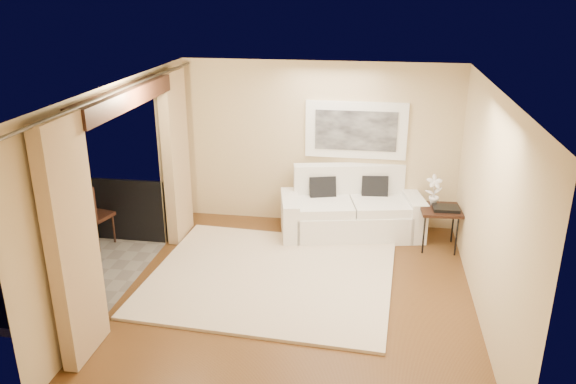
% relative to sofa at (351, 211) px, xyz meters
% --- Properties ---
extents(floor, '(5.00, 5.00, 0.00)m').
position_rel_sofa_xyz_m(floor, '(-0.57, -2.10, -0.38)').
color(floor, brown).
rests_on(floor, ground).
extents(room_shell, '(5.00, 6.40, 5.00)m').
position_rel_sofa_xyz_m(room_shell, '(-2.70, -2.10, 2.14)').
color(room_shell, white).
rests_on(room_shell, ground).
extents(balcony, '(1.81, 2.60, 1.17)m').
position_rel_sofa_xyz_m(balcony, '(-3.88, -2.10, -0.20)').
color(balcony, '#605B56').
rests_on(balcony, ground).
extents(curtains, '(0.16, 4.80, 2.64)m').
position_rel_sofa_xyz_m(curtains, '(-2.68, -2.10, 0.96)').
color(curtains, tan).
rests_on(curtains, ground).
extents(artwork, '(1.62, 0.07, 0.92)m').
position_rel_sofa_xyz_m(artwork, '(0.02, 0.37, 1.24)').
color(artwork, white).
rests_on(artwork, room_shell).
extents(rug, '(3.43, 3.03, 0.04)m').
position_rel_sofa_xyz_m(rug, '(-0.99, -1.71, -0.36)').
color(rug, beige).
rests_on(rug, floor).
extents(sofa, '(2.37, 1.40, 1.07)m').
position_rel_sofa_xyz_m(sofa, '(0.00, 0.00, 0.00)').
color(sofa, white).
rests_on(sofa, floor).
extents(side_table, '(0.63, 0.63, 0.65)m').
position_rel_sofa_xyz_m(side_table, '(1.36, -0.35, 0.21)').
color(side_table, black).
rests_on(side_table, floor).
extents(tray, '(0.39, 0.29, 0.05)m').
position_rel_sofa_xyz_m(tray, '(1.43, -0.41, 0.29)').
color(tray, black).
rests_on(tray, side_table).
extents(orchid, '(0.28, 0.21, 0.48)m').
position_rel_sofa_xyz_m(orchid, '(1.25, -0.23, 0.51)').
color(orchid, white).
rests_on(orchid, side_table).
extents(bistro_table, '(0.70, 0.70, 0.77)m').
position_rel_sofa_xyz_m(bistro_table, '(-4.27, -2.04, 0.31)').
color(bistro_table, black).
rests_on(bistro_table, balcony).
extents(balcony_chair_far, '(0.55, 0.55, 1.05)m').
position_rel_sofa_xyz_m(balcony_chair_far, '(-3.87, -1.20, 0.23)').
color(balcony_chair_far, black).
rests_on(balcony_chair_far, balcony).
extents(balcony_chair_near, '(0.48, 0.48, 0.92)m').
position_rel_sofa_xyz_m(balcony_chair_near, '(-4.10, -2.42, 0.15)').
color(balcony_chair_near, black).
rests_on(balcony_chair_near, balcony).
extents(ice_bucket, '(0.18, 0.18, 0.20)m').
position_rel_sofa_xyz_m(ice_bucket, '(-4.41, -1.99, 0.50)').
color(ice_bucket, silver).
rests_on(ice_bucket, bistro_table).
extents(candle, '(0.06, 0.06, 0.07)m').
position_rel_sofa_xyz_m(candle, '(-4.18, -1.87, 0.43)').
color(candle, red).
rests_on(candle, bistro_table).
extents(vase, '(0.04, 0.04, 0.18)m').
position_rel_sofa_xyz_m(vase, '(-4.27, -2.26, 0.49)').
color(vase, silver).
rests_on(vase, bistro_table).
extents(glass_a, '(0.06, 0.06, 0.12)m').
position_rel_sofa_xyz_m(glass_a, '(-4.17, -2.11, 0.46)').
color(glass_a, white).
rests_on(glass_a, bistro_table).
extents(glass_b, '(0.06, 0.06, 0.12)m').
position_rel_sofa_xyz_m(glass_b, '(-4.12, -1.98, 0.46)').
color(glass_b, silver).
rests_on(glass_b, bistro_table).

